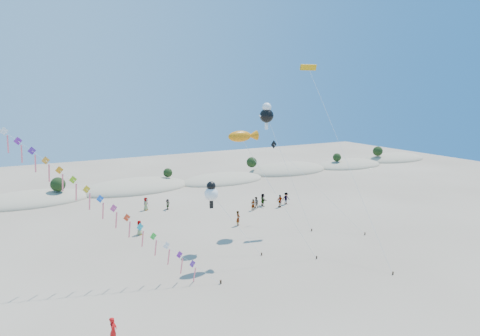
% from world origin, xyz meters
% --- Properties ---
extents(ground, '(160.00, 160.00, 0.00)m').
position_xyz_m(ground, '(0.00, 0.00, 0.00)').
color(ground, '#86725C').
rests_on(ground, ground).
extents(dune_ridge, '(145.30, 11.49, 5.57)m').
position_xyz_m(dune_ridge, '(1.06, 45.14, 0.11)').
color(dune_ridge, tan).
rests_on(dune_ridge, ground).
extents(kite_train, '(27.25, 16.38, 23.57)m').
position_xyz_m(kite_train, '(-16.22, 15.58, 12.11)').
color(kite_train, '#3F2D1E').
rests_on(kite_train, ground).
extents(fish_kite, '(7.44, 5.20, 12.61)m').
position_xyz_m(fish_kite, '(2.82, 11.83, 12.04)').
color(fish_kite, '#3F2D1E').
rests_on(fish_kite, ground).
extents(cartoon_kite_low, '(4.40, 4.88, 7.26)m').
position_xyz_m(cartoon_kite_low, '(0.63, 14.63, 6.09)').
color(cartoon_kite_low, '#3F2D1E').
rests_on(cartoon_kite_low, ground).
extents(cartoon_kite_high, '(4.85, 5.19, 15.07)m').
position_xyz_m(cartoon_kite_high, '(9.49, 18.22, 13.72)').
color(cartoon_kite_high, '#3F2D1E').
rests_on(cartoon_kite_high, ground).
extents(parafoil_kite, '(3.76, 17.20, 19.59)m').
position_xyz_m(parafoil_kite, '(15.04, 17.41, 18.68)').
color(parafoil_kite, '#3F2D1E').
rests_on(parafoil_kite, ground).
extents(dark_kite, '(6.26, 11.05, 10.23)m').
position_xyz_m(dark_kite, '(13.66, 18.07, 7.25)').
color(dark_kite, '#3F2D1E').
rests_on(dark_kite, ground).
extents(flyer_foreground, '(0.71, 0.80, 1.84)m').
position_xyz_m(flyer_foreground, '(-11.79, 2.77, 0.92)').
color(flyer_foreground, red).
rests_on(flyer_foreground, ground).
extents(beachgoers, '(23.32, 12.89, 1.87)m').
position_xyz_m(beachgoers, '(8.97, 25.93, 0.88)').
color(beachgoers, slate).
rests_on(beachgoers, ground).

